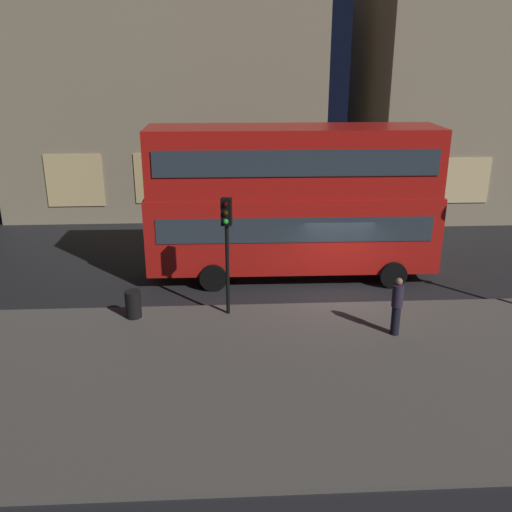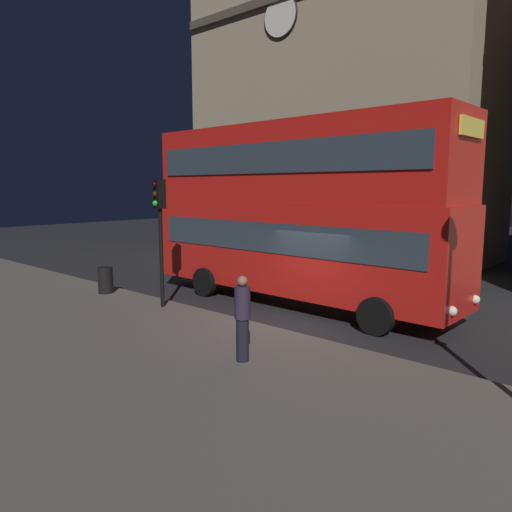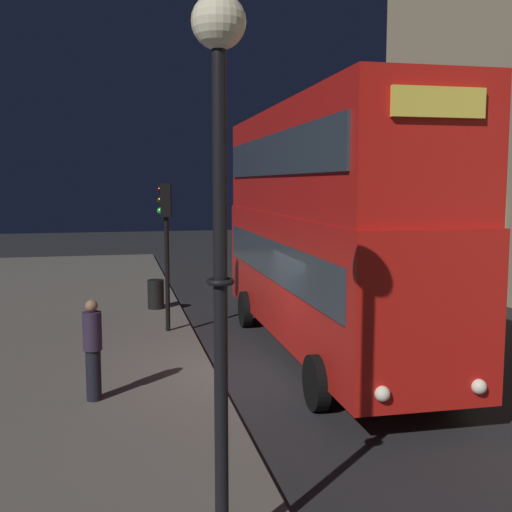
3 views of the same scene
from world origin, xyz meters
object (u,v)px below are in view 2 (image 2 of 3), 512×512
object	(u,v)px
double_decker_bus	(295,206)
pedestrian	(242,317)
litter_bin	(106,280)
traffic_light_near_kerb	(160,216)

from	to	relation	value
double_decker_bus	pedestrian	size ratio (longest dim) A/B	5.94
double_decker_bus	litter_bin	world-z (taller)	double_decker_bus
traffic_light_near_kerb	litter_bin	distance (m)	3.80
double_decker_bus	litter_bin	bearing A→B (deg)	-146.30
traffic_light_near_kerb	pedestrian	distance (m)	5.58
double_decker_bus	litter_bin	xyz separation A→B (m)	(-5.45, -3.53, -2.56)
pedestrian	litter_bin	distance (m)	8.18
traffic_light_near_kerb	pedestrian	xyz separation A→B (m)	(4.99, -1.70, -1.82)
litter_bin	pedestrian	bearing A→B (deg)	-11.28
traffic_light_near_kerb	litter_bin	bearing A→B (deg)	-167.77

